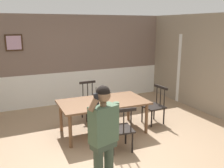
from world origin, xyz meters
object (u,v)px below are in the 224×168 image
(chair_near_window, at_px, (90,101))
(chair_at_table_head, at_px, (155,105))
(chair_by_doorway, at_px, (121,129))
(dining_table, at_px, (103,104))
(person_figure, at_px, (104,133))

(chair_near_window, distance_m, chair_at_table_head, 1.63)
(chair_by_doorway, bearing_deg, chair_near_window, 96.63)
(chair_by_doorway, height_order, chair_at_table_head, chair_at_table_head)
(chair_near_window, xyz_separation_m, chair_by_doorway, (-0.07, -1.84, -0.03))
(dining_table, xyz_separation_m, chair_by_doorway, (-0.04, -0.92, -0.21))
(chair_by_doorway, xyz_separation_m, chair_at_table_head, (1.39, 0.88, 0.01))
(chair_near_window, xyz_separation_m, person_figure, (-0.82, -2.78, 0.42))
(dining_table, relative_size, chair_at_table_head, 2.12)
(dining_table, height_order, chair_by_doorway, chair_by_doorway)
(dining_table, xyz_separation_m, chair_near_window, (0.03, 0.92, -0.18))
(chair_near_window, bearing_deg, dining_table, 87.21)
(dining_table, bearing_deg, chair_near_window, 88.06)
(chair_near_window, relative_size, chair_by_doorway, 1.05)
(dining_table, distance_m, chair_at_table_head, 1.36)
(chair_by_doorway, height_order, person_figure, person_figure)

